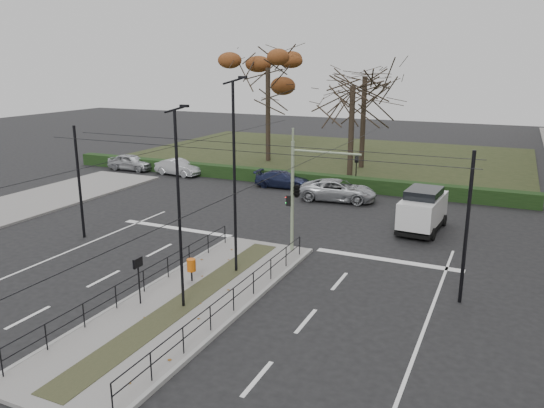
{
  "coord_description": "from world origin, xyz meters",
  "views": [
    {
      "loc": [
        10.86,
        -18.4,
        9.04
      ],
      "look_at": [
        -0.15,
        5.62,
        2.02
      ],
      "focal_mm": 35.0,
      "sensor_mm": 36.0,
      "label": 1
    }
  ],
  "objects_px": {
    "streetlamp_median_near": "(179,209)",
    "parked_car_fourth": "(338,190)",
    "parked_car_second": "(178,167)",
    "traffic_light": "(299,189)",
    "rust_tree": "(268,68)",
    "streetlamp_median_far": "(235,176)",
    "info_panel": "(138,268)",
    "white_van": "(423,209)",
    "litter_bin": "(191,265)",
    "bare_tree_near": "(353,93)",
    "parked_car_first": "(131,162)",
    "parked_car_third": "(283,179)",
    "bare_tree_center": "(365,83)"
  },
  "relations": [
    {
      "from": "litter_bin",
      "to": "parked_car_second",
      "type": "distance_m",
      "value": 23.06
    },
    {
      "from": "parked_car_first",
      "to": "white_van",
      "type": "distance_m",
      "value": 27.0
    },
    {
      "from": "streetlamp_median_far",
      "to": "white_van",
      "type": "height_order",
      "value": "streetlamp_median_far"
    },
    {
      "from": "streetlamp_median_near",
      "to": "parked_car_third",
      "type": "height_order",
      "value": "streetlamp_median_near"
    },
    {
      "from": "rust_tree",
      "to": "parked_car_fourth",
      "type": "bearing_deg",
      "value": -47.18
    },
    {
      "from": "streetlamp_median_far",
      "to": "bare_tree_center",
      "type": "relative_size",
      "value": 0.8
    },
    {
      "from": "streetlamp_median_near",
      "to": "parked_car_second",
      "type": "bearing_deg",
      "value": 124.81
    },
    {
      "from": "streetlamp_median_near",
      "to": "bare_tree_near",
      "type": "distance_m",
      "value": 25.6
    },
    {
      "from": "info_panel",
      "to": "streetlamp_median_near",
      "type": "bearing_deg",
      "value": 16.44
    },
    {
      "from": "traffic_light",
      "to": "bare_tree_near",
      "type": "bearing_deg",
      "value": 98.53
    },
    {
      "from": "parked_car_first",
      "to": "parked_car_fourth",
      "type": "distance_m",
      "value": 19.91
    },
    {
      "from": "parked_car_first",
      "to": "parked_car_fourth",
      "type": "bearing_deg",
      "value": -98.79
    },
    {
      "from": "litter_bin",
      "to": "white_van",
      "type": "height_order",
      "value": "white_van"
    },
    {
      "from": "streetlamp_median_far",
      "to": "rust_tree",
      "type": "height_order",
      "value": "rust_tree"
    },
    {
      "from": "litter_bin",
      "to": "streetlamp_median_near",
      "type": "bearing_deg",
      "value": -64.21
    },
    {
      "from": "traffic_light",
      "to": "white_van",
      "type": "height_order",
      "value": "traffic_light"
    },
    {
      "from": "litter_bin",
      "to": "parked_car_third",
      "type": "xyz_separation_m",
      "value": [
        -3.71,
        18.2,
        -0.22
      ]
    },
    {
      "from": "streetlamp_median_far",
      "to": "parked_car_second",
      "type": "xyz_separation_m",
      "value": [
        -14.66,
        16.93,
        -3.75
      ]
    },
    {
      "from": "parked_car_first",
      "to": "white_van",
      "type": "relative_size",
      "value": 0.91
    },
    {
      "from": "rust_tree",
      "to": "litter_bin",
      "type": "bearing_deg",
      "value": -71.32
    },
    {
      "from": "streetlamp_median_near",
      "to": "parked_car_second",
      "type": "height_order",
      "value": "streetlamp_median_near"
    },
    {
      "from": "streetlamp_median_far",
      "to": "parked_car_fourth",
      "type": "distance_m",
      "value": 14.84
    },
    {
      "from": "white_van",
      "to": "bare_tree_center",
      "type": "height_order",
      "value": "bare_tree_center"
    },
    {
      "from": "parked_car_second",
      "to": "parked_car_fourth",
      "type": "relative_size",
      "value": 0.79
    },
    {
      "from": "info_panel",
      "to": "parked_car_third",
      "type": "height_order",
      "value": "info_panel"
    },
    {
      "from": "traffic_light",
      "to": "litter_bin",
      "type": "distance_m",
      "value": 6.47
    },
    {
      "from": "traffic_light",
      "to": "rust_tree",
      "type": "bearing_deg",
      "value": 118.35
    },
    {
      "from": "streetlamp_median_near",
      "to": "traffic_light",
      "type": "bearing_deg",
      "value": 78.0
    },
    {
      "from": "streetlamp_median_far",
      "to": "info_panel",
      "type": "bearing_deg",
      "value": -111.82
    },
    {
      "from": "parked_car_first",
      "to": "parked_car_third",
      "type": "bearing_deg",
      "value": -93.47
    },
    {
      "from": "parked_car_second",
      "to": "streetlamp_median_near",
      "type": "bearing_deg",
      "value": -138.5
    },
    {
      "from": "info_panel",
      "to": "parked_car_fourth",
      "type": "relative_size",
      "value": 0.36
    },
    {
      "from": "info_panel",
      "to": "white_van",
      "type": "height_order",
      "value": "white_van"
    },
    {
      "from": "traffic_light",
      "to": "rust_tree",
      "type": "height_order",
      "value": "rust_tree"
    },
    {
      "from": "streetlamp_median_far",
      "to": "white_van",
      "type": "distance_m",
      "value": 12.21
    },
    {
      "from": "streetlamp_median_near",
      "to": "bare_tree_near",
      "type": "relative_size",
      "value": 0.78
    },
    {
      "from": "white_van",
      "to": "rust_tree",
      "type": "xyz_separation_m",
      "value": [
        -16.91,
        15.92,
        7.41
      ]
    },
    {
      "from": "litter_bin",
      "to": "parked_car_fourth",
      "type": "xyz_separation_m",
      "value": [
        1.28,
        16.15,
        -0.12
      ]
    },
    {
      "from": "traffic_light",
      "to": "streetlamp_median_near",
      "type": "xyz_separation_m",
      "value": [
        -1.61,
        -7.56,
        0.71
      ]
    },
    {
      "from": "traffic_light",
      "to": "rust_tree",
      "type": "relative_size",
      "value": 0.48
    },
    {
      "from": "white_van",
      "to": "info_panel",
      "type": "bearing_deg",
      "value": -119.69
    },
    {
      "from": "streetlamp_median_near",
      "to": "parked_car_fourth",
      "type": "height_order",
      "value": "streetlamp_median_near"
    },
    {
      "from": "streetlamp_median_near",
      "to": "bare_tree_center",
      "type": "relative_size",
      "value": 0.72
    },
    {
      "from": "litter_bin",
      "to": "streetlamp_median_far",
      "type": "xyz_separation_m",
      "value": [
        1.18,
        1.78,
        3.59
      ]
    },
    {
      "from": "info_panel",
      "to": "bare_tree_center",
      "type": "bearing_deg",
      "value": 89.61
    },
    {
      "from": "streetlamp_median_near",
      "to": "parked_car_fourth",
      "type": "distance_m",
      "value": 18.62
    },
    {
      "from": "streetlamp_median_far",
      "to": "parked_car_first",
      "type": "xyz_separation_m",
      "value": [
        -19.64,
        17.01,
        -3.71
      ]
    },
    {
      "from": "parked_car_first",
      "to": "streetlamp_median_far",
      "type": "bearing_deg",
      "value": -132.06
    },
    {
      "from": "streetlamp_median_far",
      "to": "rust_tree",
      "type": "bearing_deg",
      "value": 112.15
    },
    {
      "from": "parked_car_second",
      "to": "parked_car_fourth",
      "type": "xyz_separation_m",
      "value": [
        14.75,
        -2.56,
        0.05
      ]
    }
  ]
}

